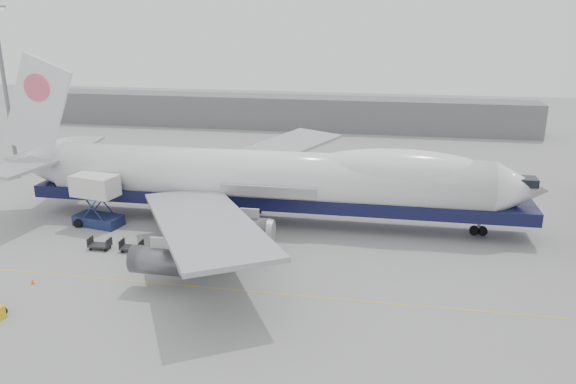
# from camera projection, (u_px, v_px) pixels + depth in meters

# --- Properties ---
(ground) EXTENTS (260.00, 260.00, 0.00)m
(ground) POSITION_uv_depth(u_px,v_px,m) (241.00, 262.00, 57.62)
(ground) COLOR gray
(ground) RESTS_ON ground
(apron_line) EXTENTS (60.00, 0.15, 0.01)m
(apron_line) POSITION_uv_depth(u_px,v_px,m) (225.00, 289.00, 51.99)
(apron_line) COLOR gold
(apron_line) RESTS_ON ground
(hangar) EXTENTS (110.00, 8.00, 7.00)m
(hangar) POSITION_uv_depth(u_px,v_px,m) (278.00, 112.00, 123.83)
(hangar) COLOR slate
(hangar) RESTS_ON ground
(floodlight_mast) EXTENTS (2.40, 2.40, 25.43)m
(floodlight_mast) POSITION_uv_depth(u_px,v_px,m) (5.00, 85.00, 82.82)
(floodlight_mast) COLOR slate
(floodlight_mast) RESTS_ON ground
(airliner) EXTENTS (67.00, 55.30, 19.98)m
(airliner) POSITION_uv_depth(u_px,v_px,m) (271.00, 178.00, 67.04)
(airliner) COLOR white
(airliner) RESTS_ON ground
(catering_truck) EXTENTS (6.14, 4.72, 6.26)m
(catering_truck) POSITION_uv_depth(u_px,v_px,m) (96.00, 198.00, 66.66)
(catering_truck) COLOR navy
(catering_truck) RESTS_ON ground
(traffic_cone) EXTENTS (0.36, 0.36, 0.53)m
(traffic_cone) POSITION_uv_depth(u_px,v_px,m) (32.00, 282.00, 52.96)
(traffic_cone) COLOR #FF630D
(traffic_cone) RESTS_ON ground
(dolly_0) EXTENTS (2.30, 1.35, 1.30)m
(dolly_0) POSITION_uv_depth(u_px,v_px,m) (100.00, 245.00, 60.69)
(dolly_0) COLOR #2D2D30
(dolly_0) RESTS_ON ground
(dolly_1) EXTENTS (2.30, 1.35, 1.30)m
(dolly_1) POSITION_uv_depth(u_px,v_px,m) (132.00, 247.00, 60.07)
(dolly_1) COLOR #2D2D30
(dolly_1) RESTS_ON ground
(dolly_2) EXTENTS (2.30, 1.35, 1.30)m
(dolly_2) POSITION_uv_depth(u_px,v_px,m) (164.00, 249.00, 59.45)
(dolly_2) COLOR #2D2D30
(dolly_2) RESTS_ON ground
(dolly_3) EXTENTS (2.30, 1.35, 1.30)m
(dolly_3) POSITION_uv_depth(u_px,v_px,m) (197.00, 252.00, 58.84)
(dolly_3) COLOR #2D2D30
(dolly_3) RESTS_ON ground
(dolly_4) EXTENTS (2.30, 1.35, 1.30)m
(dolly_4) POSITION_uv_depth(u_px,v_px,m) (231.00, 254.00, 58.22)
(dolly_4) COLOR #2D2D30
(dolly_4) RESTS_ON ground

